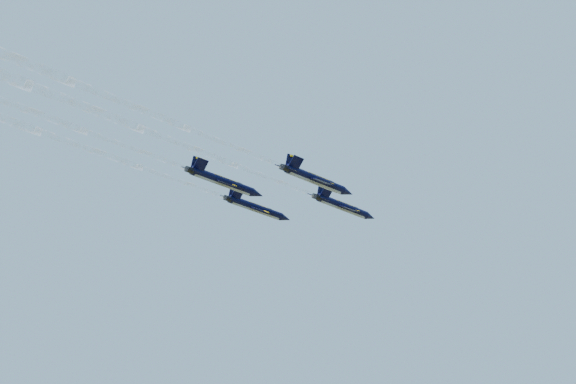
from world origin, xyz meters
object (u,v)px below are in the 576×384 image
Objects in this scene: jet_left at (257,208)px; jet_slot at (224,182)px; jet_lead at (344,207)px; jet_right at (317,180)px.

jet_slot is at bearing -50.31° from jet_left.
jet_left is (-13.72, -9.14, 0.00)m from jet_lead.
jet_right and jet_slot have the same top height.
jet_left and jet_right have the same top height.
jet_right is 1.00× the size of jet_slot.
jet_right is at bearing -53.76° from jet_lead.
jet_lead is 16.48m from jet_left.
jet_lead is 1.00× the size of jet_slot.
jet_right is at bearing -0.95° from jet_left.
jet_left is 19.81m from jet_right.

